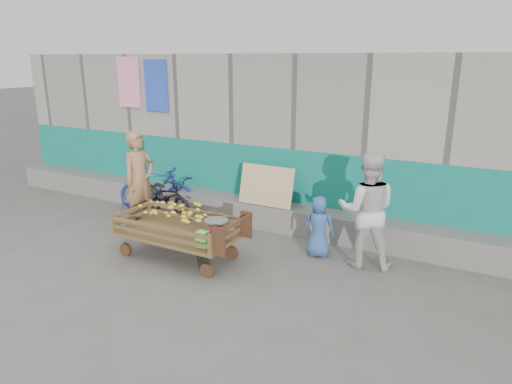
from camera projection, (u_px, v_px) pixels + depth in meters
The scene contains 9 objects.
ground at pixel (175, 276), 6.38m from camera, with size 80.00×80.00×0.00m, color #56544F.
building_wall at pixel (294, 132), 9.39m from camera, with size 12.00×3.50×3.00m.
banana_cart at pixel (175, 222), 6.82m from camera, with size 1.98×0.90×0.84m.
bench at pixel (159, 219), 8.03m from camera, with size 1.08×0.32×0.27m.
vendor_man at pixel (140, 181), 7.96m from camera, with size 0.63×0.42×1.73m, color #986C44.
woman at pixel (367, 210), 6.48m from camera, with size 0.82×0.64×1.70m, color silver.
child at pixel (319, 226), 6.91m from camera, with size 0.46×0.30×0.95m, color #31548E.
bicycle_dark at pixel (167, 197), 8.54m from camera, with size 0.56×1.62×0.85m, color black.
bicycle_blue at pixel (157, 189), 8.88m from camera, with size 0.43×1.54×0.92m, color navy.
Camera 1 is at (3.73, -4.56, 2.93)m, focal length 32.00 mm.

